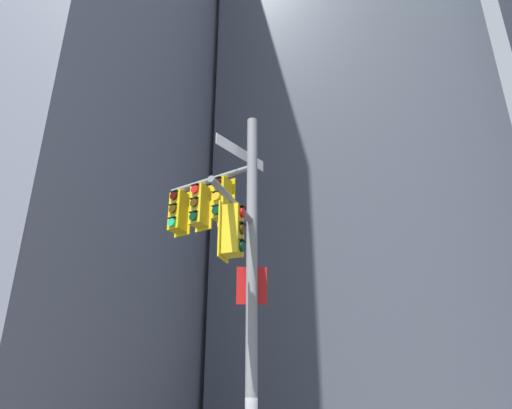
% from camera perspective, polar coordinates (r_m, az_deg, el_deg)
% --- Properties ---
extents(building_tower_left, '(17.71, 17.71, 47.32)m').
position_cam_1_polar(building_tower_left, '(33.77, -23.98, 18.21)').
color(building_tower_left, slate).
rests_on(building_tower_left, ground).
extents(building_mid_block, '(17.77, 17.77, 45.78)m').
position_cam_1_polar(building_mid_block, '(41.26, 10.78, 6.61)').
color(building_mid_block, '#4C5460').
rests_on(building_mid_block, ground).
extents(signal_pole_assembly, '(2.52, 3.23, 8.67)m').
position_cam_1_polar(signal_pole_assembly, '(10.77, -3.36, -5.34)').
color(signal_pole_assembly, gray).
rests_on(signal_pole_assembly, ground).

